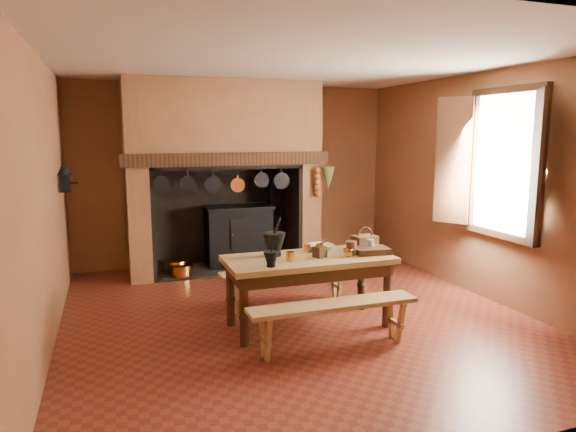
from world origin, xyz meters
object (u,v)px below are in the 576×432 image
at_px(iron_range, 239,235).
at_px(bench_front, 334,315).
at_px(wicker_basket, 365,241).
at_px(coffee_grinder, 320,251).
at_px(work_table, 309,268).
at_px(mixing_bowl, 320,247).

distance_m(iron_range, bench_front, 3.43).
distance_m(bench_front, wicker_basket, 1.21).
relative_size(bench_front, coffee_grinder, 9.59).
relative_size(iron_range, work_table, 0.91).
relative_size(iron_range, coffee_grinder, 9.22).
distance_m(work_table, bench_front, 0.71).
bearing_deg(bench_front, mixing_bowl, 75.43).
height_order(bench_front, wicker_basket, wicker_basket).
bearing_deg(bench_front, wicker_basket, 47.70).
bearing_deg(wicker_basket, coffee_grinder, -167.52).
bearing_deg(work_table, wicker_basket, 12.83).
distance_m(iron_range, work_table, 2.78).
xyz_separation_m(mixing_bowl, wicker_basket, (0.52, -0.06, 0.05)).
xyz_separation_m(work_table, coffee_grinder, (0.11, -0.05, 0.19)).
xyz_separation_m(work_table, wicker_basket, (0.75, 0.17, 0.20)).
relative_size(coffee_grinder, wicker_basket, 0.62).
relative_size(iron_range, mixing_bowl, 5.56).
height_order(work_table, mixing_bowl, mixing_bowl).
bearing_deg(iron_range, mixing_bowl, -83.19).
relative_size(bench_front, mixing_bowl, 5.78).
bearing_deg(iron_range, work_table, -88.41).
bearing_deg(wicker_basket, bench_front, -138.41).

